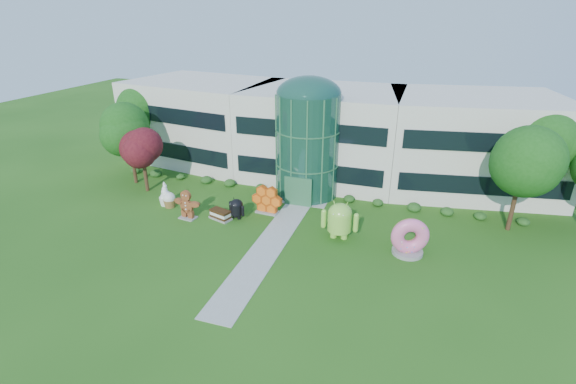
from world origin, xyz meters
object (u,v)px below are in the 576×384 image
(android_black, at_px, (237,207))
(gingerbread, at_px, (187,204))
(android_green, at_px, (340,218))
(donut, at_px, (409,236))

(android_black, xyz_separation_m, gingerbread, (-4.08, -1.37, 0.28))
(android_green, bearing_deg, android_black, 174.05)
(android_green, distance_m, donut, 5.44)
(android_green, height_order, android_black, android_green)
(android_black, bearing_deg, donut, 16.36)
(donut, relative_size, gingerbread, 1.03)
(android_black, distance_m, donut, 14.67)
(android_black, relative_size, donut, 0.71)
(android_black, height_order, gingerbread, gingerbread)
(android_green, relative_size, donut, 1.18)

